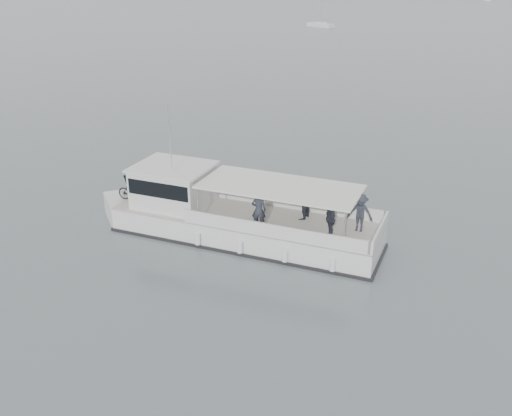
# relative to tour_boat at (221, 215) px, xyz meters

# --- Properties ---
(ground) EXTENTS (1400.00, 1400.00, 0.00)m
(ground) POSITION_rel_tour_boat_xyz_m (0.87, 3.40, -0.97)
(ground) COLOR slate
(ground) RESTS_ON ground
(tour_boat) EXTENTS (14.16, 4.63, 5.89)m
(tour_boat) POSITION_rel_tour_boat_xyz_m (0.00, 0.00, 0.00)
(tour_boat) COLOR silver
(tour_boat) RESTS_ON ground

